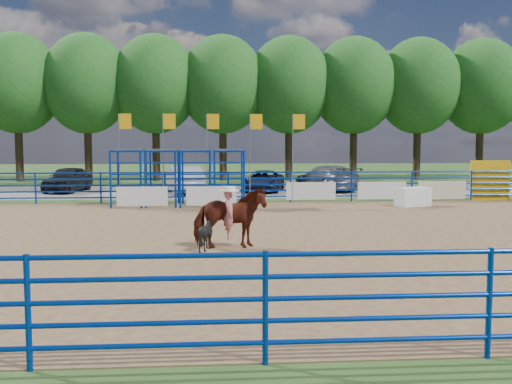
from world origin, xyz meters
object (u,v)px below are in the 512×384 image
(car_c, at_px, (264,181))
(car_b, at_px, (183,180))
(calf, at_px, (207,233))
(announcer_table, at_px, (413,197))
(car_d, at_px, (326,178))
(car_a, at_px, (68,179))
(horse_and_rider, at_px, (229,216))

(car_c, bearing_deg, car_b, -156.76)
(calf, distance_m, car_b, 17.41)
(announcer_table, distance_m, car_d, 9.06)
(car_a, distance_m, car_b, 6.91)
(horse_and_rider, relative_size, calf, 2.62)
(car_a, bearing_deg, car_b, -4.05)
(announcer_table, xyz_separation_m, calf, (-9.16, -9.86, 0.03))
(car_c, bearing_deg, car_a, -169.72)
(car_a, height_order, car_c, car_a)
(car_a, xyz_separation_m, car_d, (15.28, -0.14, 0.01))
(horse_and_rider, relative_size, car_a, 0.54)
(announcer_table, height_order, horse_and_rider, horse_and_rider)
(announcer_table, bearing_deg, car_d, 104.21)
(car_b, bearing_deg, car_a, -26.57)
(calf, bearing_deg, car_a, -6.10)
(horse_and_rider, distance_m, car_c, 18.15)
(horse_and_rider, bearing_deg, car_a, 115.72)
(car_b, xyz_separation_m, car_c, (4.69, 0.81, -0.15))
(car_b, bearing_deg, calf, 80.67)
(horse_and_rider, xyz_separation_m, car_c, (2.49, 17.97, -0.29))
(car_d, bearing_deg, horse_and_rider, 52.56)
(calf, relative_size, car_d, 0.17)
(car_c, bearing_deg, calf, -86.32)
(car_a, relative_size, car_d, 0.84)
(horse_and_rider, xyz_separation_m, car_a, (-8.96, 18.60, -0.16))
(car_b, distance_m, car_d, 8.62)
(horse_and_rider, distance_m, car_b, 17.30)
(calf, xyz_separation_m, car_c, (3.11, 18.15, 0.16))
(car_b, relative_size, car_d, 0.90)
(announcer_table, relative_size, car_d, 0.30)
(horse_and_rider, distance_m, calf, 0.78)
(horse_and_rider, relative_size, car_d, 0.45)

